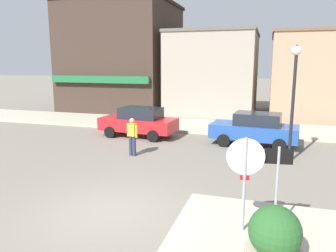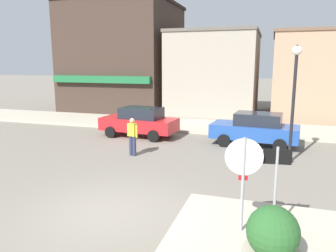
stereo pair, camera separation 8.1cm
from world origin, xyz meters
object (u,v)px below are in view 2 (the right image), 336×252
lamp_post (294,87)px  pedestrian_crossing_near (132,136)px  one_way_sign (276,181)px  stop_sign (243,172)px  parked_car_nearest (140,121)px  planter (272,240)px  parked_car_second (255,129)px

lamp_post → pedestrian_crossing_near: 6.68m
one_way_sign → pedestrian_crossing_near: bearing=137.7°
stop_sign → parked_car_nearest: (-6.10, 8.82, -0.71)m
lamp_post → parked_car_nearest: bearing=161.0°
planter → parked_car_nearest: (-6.76, 9.78, 0.25)m
one_way_sign → parked_car_nearest: size_ratio=0.51×
planter → pedestrian_crossing_near: 8.46m
lamp_post → parked_car_second: size_ratio=1.10×
stop_sign → lamp_post: 6.56m
stop_sign → planter: bearing=-55.5°
parked_car_nearest → parked_car_second: 5.95m
planter → parked_car_nearest: bearing=124.6°
lamp_post → pedestrian_crossing_near: (-6.27, -0.93, -2.09)m
one_way_sign → pedestrian_crossing_near: one_way_sign is taller
stop_sign → pedestrian_crossing_near: (-4.98, 5.34, -0.65)m
planter → stop_sign: bearing=124.5°
planter → lamp_post: (0.63, 7.23, 2.40)m
lamp_post → parked_car_second: 3.55m
one_way_sign → planter: bearing=-91.3°
parked_car_nearest → pedestrian_crossing_near: pedestrian_crossing_near is taller
planter → pedestrian_crossing_near: bearing=131.8°
lamp_post → parked_car_nearest: size_ratio=1.10×
lamp_post → pedestrian_crossing_near: lamp_post is taller
stop_sign → one_way_sign: (0.69, 0.18, -0.19)m
parked_car_second → lamp_post: bearing=-59.1°
stop_sign → parked_car_nearest: size_ratio=0.56×
parked_car_nearest → pedestrian_crossing_near: (1.12, -3.48, 0.06)m
parked_car_nearest → one_way_sign: bearing=-51.9°
parked_car_nearest → pedestrian_crossing_near: size_ratio=2.56×
stop_sign → parked_car_second: 8.73m
one_way_sign → parked_car_nearest: one_way_sign is taller
stop_sign → planter: 1.51m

